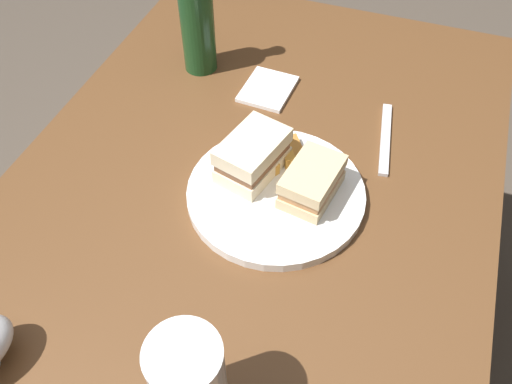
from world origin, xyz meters
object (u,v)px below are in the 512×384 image
object	(u,v)px
sandwich_half_left	(312,182)
napkin	(268,89)
cider_bottle	(197,21)
fork	(385,138)
sandwich_half_right	(254,156)
plate	(276,193)

from	to	relation	value
sandwich_half_left	napkin	size ratio (longest dim) A/B	1.07
cider_bottle	fork	bearing A→B (deg)	77.52
fork	sandwich_half_right	bearing A→B (deg)	122.52
plate	cider_bottle	xyz separation A→B (m)	(-0.28, -0.25, 0.10)
sandwich_half_right	plate	bearing A→B (deg)	59.29
napkin	fork	bearing A→B (deg)	76.05
sandwich_half_left	cider_bottle	bearing A→B (deg)	-131.18
napkin	sandwich_half_right	bearing A→B (deg)	13.06
sandwich_half_left	sandwich_half_right	world-z (taller)	sandwich_half_right
cider_bottle	napkin	world-z (taller)	cider_bottle
napkin	fork	xyz separation A→B (m)	(0.06, 0.24, -0.00)
fork	napkin	bearing A→B (deg)	67.67
cider_bottle	sandwich_half_right	bearing A→B (deg)	39.19
cider_bottle	fork	size ratio (longest dim) A/B	1.48
sandwich_half_left	sandwich_half_right	bearing A→B (deg)	-99.35
cider_bottle	napkin	xyz separation A→B (m)	(0.03, 0.15, -0.10)
sandwich_half_right	napkin	size ratio (longest dim) A/B	1.21
sandwich_half_left	napkin	bearing A→B (deg)	-147.48
plate	napkin	size ratio (longest dim) A/B	2.59
plate	napkin	distance (m)	0.27
sandwich_half_left	fork	world-z (taller)	sandwich_half_left
sandwich_half_right	fork	bearing A→B (deg)	130.90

